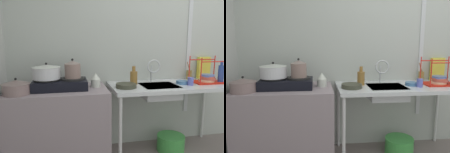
% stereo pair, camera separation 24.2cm
% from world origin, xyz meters
% --- Properties ---
extents(wall_back, '(4.96, 0.10, 2.51)m').
position_xyz_m(wall_back, '(0.00, 1.59, 1.26)').
color(wall_back, '#B0B6AE').
rests_on(wall_back, ground).
extents(wall_metal_strip, '(0.05, 0.01, 2.01)m').
position_xyz_m(wall_metal_strip, '(0.12, 1.53, 1.38)').
color(wall_metal_strip, silver).
extents(counter_concrete, '(1.03, 0.61, 0.83)m').
position_xyz_m(counter_concrete, '(-1.52, 1.23, 0.41)').
color(counter_concrete, gray).
rests_on(counter_concrete, ground).
extents(counter_sink, '(1.36, 0.61, 0.83)m').
position_xyz_m(counter_sink, '(-0.27, 1.23, 0.76)').
color(counter_sink, silver).
rests_on(counter_sink, ground).
extents(stove, '(0.55, 0.33, 0.11)m').
position_xyz_m(stove, '(-1.49, 1.23, 0.88)').
color(stove, black).
rests_on(stove, counter_concrete).
extents(pot_on_left_burner, '(0.28, 0.28, 0.17)m').
position_xyz_m(pot_on_left_burner, '(-1.63, 1.23, 1.01)').
color(pot_on_left_burner, silver).
rests_on(pot_on_left_burner, stove).
extents(pot_on_right_burner, '(0.17, 0.17, 0.20)m').
position_xyz_m(pot_on_right_burner, '(-1.36, 1.23, 1.03)').
color(pot_on_right_burner, gray).
rests_on(pot_on_right_burner, stove).
extents(pot_beside_stove, '(0.26, 0.26, 0.16)m').
position_xyz_m(pot_beside_stove, '(-1.90, 1.10, 0.89)').
color(pot_beside_stove, gray).
rests_on(pot_beside_stove, counter_concrete).
extents(percolator, '(0.10, 0.10, 0.15)m').
position_xyz_m(percolator, '(-1.12, 1.27, 0.90)').
color(percolator, beige).
rests_on(percolator, counter_concrete).
extents(sink_basin, '(0.41, 0.36, 0.13)m').
position_xyz_m(sink_basin, '(-0.41, 1.20, 0.76)').
color(sink_basin, silver).
rests_on(sink_basin, counter_sink).
extents(faucet, '(0.16, 0.09, 0.28)m').
position_xyz_m(faucet, '(-0.42, 1.35, 1.01)').
color(faucet, silver).
rests_on(faucet, counter_sink).
extents(frying_pan, '(0.22, 0.22, 0.04)m').
position_xyz_m(frying_pan, '(-0.80, 1.16, 0.85)').
color(frying_pan, '#393A2C').
rests_on(frying_pan, counter_sink).
extents(dish_rack, '(0.36, 0.27, 0.31)m').
position_xyz_m(dish_rack, '(0.22, 1.24, 0.87)').
color(dish_rack, red).
rests_on(dish_rack, counter_sink).
extents(cup_by_rack, '(0.07, 0.07, 0.09)m').
position_xyz_m(cup_by_rack, '(-0.06, 1.14, 0.87)').
color(cup_by_rack, '#585EB7').
rests_on(cup_by_rack, counter_sink).
extents(small_bowl_on_drainboard, '(0.14, 0.14, 0.04)m').
position_xyz_m(small_bowl_on_drainboard, '(-0.11, 1.23, 0.84)').
color(small_bowl_on_drainboard, teal).
rests_on(small_bowl_on_drainboard, counter_sink).
extents(bottle_by_sink, '(0.08, 0.08, 0.21)m').
position_xyz_m(bottle_by_sink, '(-0.67, 1.31, 0.91)').
color(bottle_by_sink, olive).
rests_on(bottle_by_sink, counter_sink).
extents(cereal_box, '(0.17, 0.06, 0.28)m').
position_xyz_m(cereal_box, '(0.33, 1.49, 0.97)').
color(cereal_box, yellow).
rests_on(cereal_box, counter_sink).
extents(utensil_jar, '(0.08, 0.07, 0.23)m').
position_xyz_m(utensil_jar, '(0.12, 1.48, 0.88)').
color(utensil_jar, olive).
rests_on(utensil_jar, counter_sink).
extents(bucket_on_floor, '(0.33, 0.33, 0.19)m').
position_xyz_m(bucket_on_floor, '(-0.22, 1.23, 0.10)').
color(bucket_on_floor, green).
rests_on(bucket_on_floor, ground).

